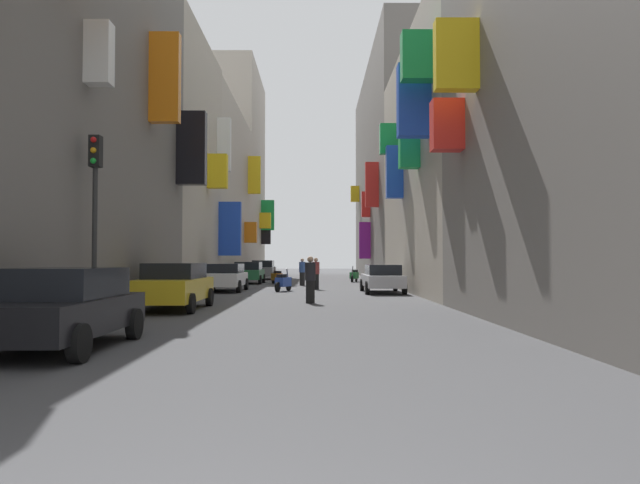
% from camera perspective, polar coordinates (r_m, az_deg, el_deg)
% --- Properties ---
extents(ground_plane, '(140.00, 140.00, 0.00)m').
position_cam_1_polar(ground_plane, '(32.09, -1.55, -4.59)').
color(ground_plane, '#424244').
extents(building_left_mid_a, '(7.28, 9.76, 12.88)m').
position_cam_1_polar(building_left_mid_a, '(30.43, -17.01, 7.50)').
color(building_left_mid_a, '#B2A899').
rests_on(building_left_mid_a, ground).
extents(building_left_mid_b, '(7.03, 15.67, 12.67)m').
position_cam_1_polar(building_left_mid_b, '(42.64, -12.11, 4.66)').
color(building_left_mid_b, '#B2A899').
rests_on(building_left_mid_b, ground).
extents(building_left_mid_c, '(7.34, 12.75, 20.01)m').
position_cam_1_polar(building_left_mid_c, '(56.97, -9.16, 6.72)').
color(building_left_mid_c, '#B2A899').
rests_on(building_left_mid_c, ground).
extents(building_right_mid_a, '(7.27, 16.53, 12.30)m').
position_cam_1_polar(building_right_mid_a, '(29.00, 14.39, 7.38)').
color(building_right_mid_a, '#9E9384').
rests_on(building_right_mid_a, ground).
extents(building_right_mid_b, '(6.93, 26.08, 18.13)m').
position_cam_1_polar(building_right_mid_b, '(50.11, 8.11, 6.82)').
color(building_right_mid_b, slate).
rests_on(building_right_mid_b, ground).
extents(parked_car_yellow, '(1.90, 4.30, 1.45)m').
position_cam_1_polar(parked_car_yellow, '(18.38, -14.48, -4.21)').
color(parked_car_yellow, gold).
rests_on(parked_car_yellow, ground).
extents(parked_car_grey, '(2.01, 4.00, 1.52)m').
position_cam_1_polar(parked_car_grey, '(46.08, -5.74, -2.76)').
color(parked_car_grey, slate).
rests_on(parked_car_grey, ground).
extents(parked_car_silver, '(1.85, 4.48, 1.33)m').
position_cam_1_polar(parked_car_silver, '(27.08, 6.27, -3.59)').
color(parked_car_silver, '#B7B7BC').
rests_on(parked_car_silver, ground).
extents(parked_car_black, '(1.93, 3.92, 1.41)m').
position_cam_1_polar(parked_car_black, '(10.89, -24.53, -5.91)').
color(parked_car_black, black).
rests_on(parked_car_black, ground).
extents(parked_car_green, '(1.99, 3.93, 1.43)m').
position_cam_1_polar(parked_car_green, '(37.73, -7.22, -3.02)').
color(parked_car_green, '#236638').
rests_on(parked_car_green, ground).
extents(parked_car_white, '(1.91, 4.25, 1.36)m').
position_cam_1_polar(parked_car_white, '(28.55, -9.49, -3.45)').
color(parked_car_white, white).
rests_on(parked_car_white, ground).
extents(scooter_blue, '(0.79, 1.69, 1.13)m').
position_cam_1_polar(scooter_blue, '(28.20, -3.73, -4.03)').
color(scooter_blue, '#2D4CAD').
rests_on(scooter_blue, ground).
extents(scooter_orange, '(0.82, 1.72, 1.13)m').
position_cam_1_polar(scooter_orange, '(36.76, -4.37, -3.52)').
color(scooter_orange, orange).
rests_on(scooter_orange, ground).
extents(scooter_green, '(0.73, 1.82, 1.13)m').
position_cam_1_polar(scooter_green, '(40.24, 3.46, -3.37)').
color(scooter_green, '#287F3D').
rests_on(scooter_green, ground).
extents(pedestrian_crossing, '(0.51, 0.51, 1.65)m').
position_cam_1_polar(pedestrian_crossing, '(34.46, -1.80, -3.03)').
color(pedestrian_crossing, black).
rests_on(pedestrian_crossing, ground).
extents(pedestrian_near_left, '(0.50, 0.50, 1.67)m').
position_cam_1_polar(pedestrian_near_left, '(29.76, -0.42, -3.20)').
color(pedestrian_near_left, black).
rests_on(pedestrian_near_left, ground).
extents(pedestrian_near_right, '(0.52, 0.52, 1.69)m').
position_cam_1_polar(pedestrian_near_right, '(20.37, -0.98, -3.82)').
color(pedestrian_near_right, black).
rests_on(pedestrian_near_right, ground).
extents(traffic_light_near_corner, '(0.26, 0.34, 4.52)m').
position_cam_1_polar(traffic_light_near_corner, '(14.52, -21.69, 4.27)').
color(traffic_light_near_corner, '#2D2D2D').
rests_on(traffic_light_near_corner, ground).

